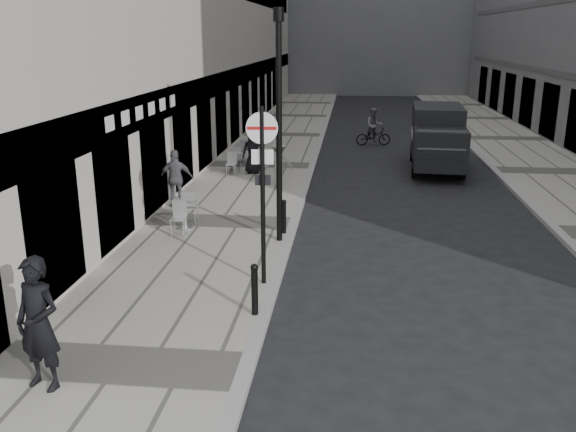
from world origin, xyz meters
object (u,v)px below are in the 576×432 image
sign_post (262,173)px  cyclist (373,131)px  walking_man (38,324)px  lamppost (279,117)px  panel_van (437,135)px

sign_post → cyclist: sign_post is taller
sign_post → walking_man: bearing=-125.3°
lamppost → cyclist: size_ratio=3.16×
panel_van → cyclist: size_ratio=2.96×
sign_post → cyclist: size_ratio=2.07×
walking_man → sign_post: bearing=74.1°
lamppost → walking_man: bearing=-110.8°
sign_post → cyclist: (2.73, 17.42, -1.76)m
cyclist → sign_post: bearing=-107.2°
lamppost → sign_post: bearing=-90.0°
lamppost → panel_van: lamppost is taller
lamppost → cyclist: lamppost is taller
walking_man → sign_post: (2.62, 4.16, 1.32)m
walking_man → lamppost: size_ratio=0.36×
walking_man → lamppost: (2.62, 6.91, 2.08)m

